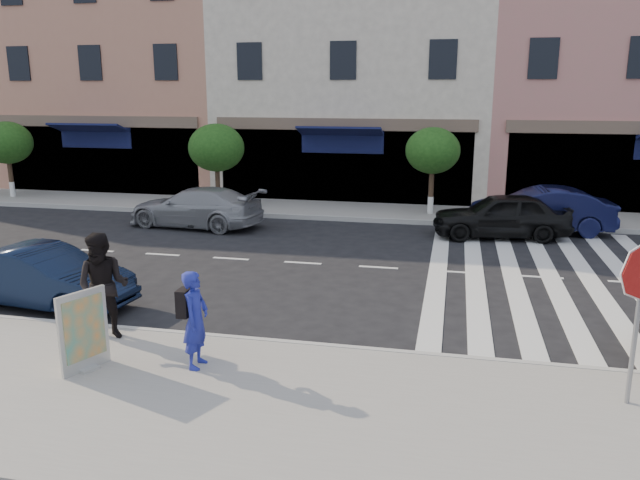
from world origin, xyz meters
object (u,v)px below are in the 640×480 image
Objects in this scene: photographer at (196,319)px; car_far_left at (195,207)px; walker at (103,286)px; car_far_right at (540,210)px; car_far_mid at (501,215)px; poster_board at (84,332)px; car_near_mid at (44,277)px.

photographer reaches higher than car_far_left.
car_far_right is (8.61, 11.10, -0.38)m from walker.
walker is 12.53m from car_far_mid.
poster_board is 0.32× the size of car_far_mid.
walker is at bearing 21.18° from car_far_left.
car_far_right is (1.26, 0.97, 0.03)m from car_far_mid.
walker is 0.47× the size of car_far_mid.
photographer is at bearing -33.48° from car_far_mid.
walker reaches higher than photographer.
walker is 0.42× the size of car_far_left.
photographer is at bearing 30.34° from car_far_left.
car_near_mid is (-4.44, 2.37, -0.30)m from photographer.
photographer is 13.56m from car_far_right.
car_far_left is 1.03× the size of car_far_right.
car_near_mid is at bearing -54.51° from car_far_right.
photographer is at bearing -34.26° from car_far_right.
car_far_right reaches higher than car_far_left.
car_near_mid is at bearing -56.33° from car_far_mid.
car_far_mid reaches higher than car_near_mid.
poster_board reaches higher than car_far_left.
car_far_right is at bearing -42.05° from car_near_mid.
walker is at bearing 68.62° from photographer.
poster_board is (-1.66, -0.49, -0.16)m from photographer.
car_far_mid is 0.93× the size of car_far_right.
poster_board is 3.99m from car_near_mid.
poster_board is 13.35m from car_far_mid.
car_far_mid is at bearing -57.73° from car_far_right.
car_near_mid is 14.53m from car_far_right.
poster_board is at bearing -84.03° from walker.
car_far_right is (11.00, 9.49, 0.09)m from car_near_mid.
car_far_right is at bearing 104.69° from car_far_left.
car_far_right is at bearing 79.65° from poster_board.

